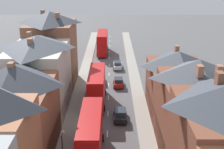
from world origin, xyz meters
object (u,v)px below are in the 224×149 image
at_px(double_decker_bus_lead, 97,87).
at_px(double_decker_bus_mid_street, 103,42).
at_px(car_mid_black, 120,114).
at_px(double_decker_bus_far_approaching, 91,135).
at_px(car_near_silver, 119,82).
at_px(car_parked_right_a, 99,78).
at_px(car_parked_left_b, 118,65).

distance_m(double_decker_bus_lead, double_decker_bus_mid_street, 30.60).
bearing_deg(double_decker_bus_lead, car_mid_black, -57.87).
distance_m(double_decker_bus_far_approaching, car_near_silver, 22.83).
height_order(car_parked_right_a, car_parked_left_b, car_parked_right_a).
bearing_deg(double_decker_bus_lead, double_decker_bus_far_approaching, -90.00).
bearing_deg(double_decker_bus_far_approaching, car_parked_left_b, 83.75).
xyz_separation_m(double_decker_bus_lead, car_parked_left_b, (3.61, 17.99, -2.01)).
height_order(double_decker_bus_mid_street, double_decker_bus_far_approaching, same).
relative_size(double_decker_bus_lead, car_parked_right_a, 2.61).
relative_size(double_decker_bus_lead, car_near_silver, 2.71).
distance_m(double_decker_bus_lead, car_near_silver, 8.56).
height_order(double_decker_bus_mid_street, car_near_silver, double_decker_bus_mid_street).
height_order(double_decker_bus_far_approaching, car_mid_black, double_decker_bus_far_approaching).
height_order(double_decker_bus_lead, car_mid_black, double_decker_bus_lead).
distance_m(car_parked_right_a, car_parked_left_b, 9.20).
bearing_deg(car_near_silver, double_decker_bus_mid_street, 98.88).
bearing_deg(car_parked_right_a, car_near_silver, -29.48).
bearing_deg(double_decker_bus_far_approaching, car_parked_right_a, 89.98).
height_order(double_decker_bus_mid_street, car_parked_right_a, double_decker_bus_mid_street).
bearing_deg(car_parked_right_a, car_mid_black, -76.74).
relative_size(double_decker_bus_far_approaching, car_near_silver, 2.71).
height_order(double_decker_bus_mid_street, car_parked_left_b, double_decker_bus_mid_street).
height_order(double_decker_bus_lead, car_near_silver, double_decker_bus_lead).
bearing_deg(double_decker_bus_mid_street, car_mid_black, -84.33).
height_order(double_decker_bus_far_approaching, car_parked_left_b, double_decker_bus_far_approaching).
bearing_deg(double_decker_bus_far_approaching, car_mid_black, 68.60).
height_order(car_mid_black, car_parked_left_b, car_mid_black).
bearing_deg(car_parked_right_a, double_decker_bus_far_approaching, -90.02).
relative_size(double_decker_bus_far_approaching, car_mid_black, 2.58).
bearing_deg(double_decker_bus_mid_street, double_decker_bus_lead, -90.00).
relative_size(car_parked_right_a, car_parked_left_b, 0.95).
xyz_separation_m(double_decker_bus_lead, car_parked_right_a, (0.01, 9.53, -1.97)).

